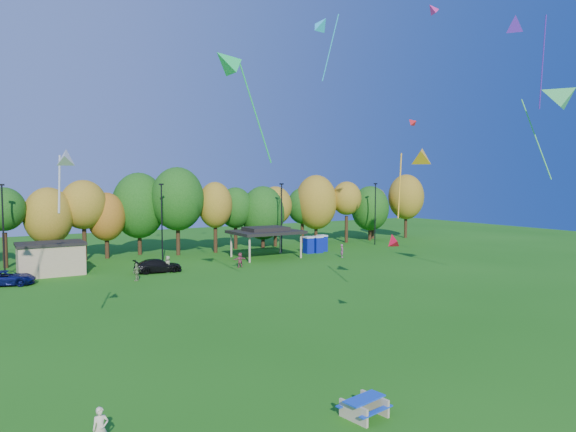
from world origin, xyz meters
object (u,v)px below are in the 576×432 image
kite_flyer (100,429)px  car_d (158,266)px  picnic_table (364,406)px  car_c (6,278)px  porta_potties (316,244)px

kite_flyer → car_d: (12.15, 33.37, -0.06)m
picnic_table → car_d: bearing=76.1°
kite_flyer → car_c: kite_flyer is taller
porta_potties → car_d: 22.68m
kite_flyer → car_c: size_ratio=0.31×
porta_potties → kite_flyer: porta_potties is taller
porta_potties → picnic_table: bearing=-121.9°
porta_potties → kite_flyer: bearing=-132.7°
picnic_table → car_d: car_d is taller
kite_flyer → car_d: 35.51m
porta_potties → car_c: size_ratio=0.78×
picnic_table → car_c: bearing=97.0°
kite_flyer → car_d: bearing=73.5°
picnic_table → car_c: 38.27m
kite_flyer → car_c: 33.91m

